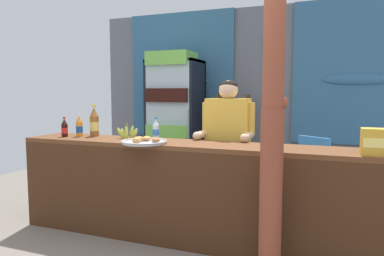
# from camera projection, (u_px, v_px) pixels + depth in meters

# --- Properties ---
(ground_plane) EXTENTS (8.06, 8.06, 0.00)m
(ground_plane) POSITION_uv_depth(u_px,v_px,m) (224.00, 217.00, 3.93)
(ground_plane) COLOR slate
(back_wall_curtained) EXTENTS (5.35, 0.22, 2.68)m
(back_wall_curtained) POSITION_uv_depth(u_px,v_px,m) (259.00, 91.00, 5.56)
(back_wall_curtained) COLOR slate
(back_wall_curtained) RESTS_ON ground
(stall_counter) EXTENTS (3.50, 0.49, 0.91)m
(stall_counter) POSITION_uv_depth(u_px,v_px,m) (190.00, 184.00, 3.15)
(stall_counter) COLOR brown
(stall_counter) RESTS_ON ground
(timber_post) EXTENTS (0.19, 0.16, 2.52)m
(timber_post) POSITION_uv_depth(u_px,v_px,m) (273.00, 116.00, 2.53)
(timber_post) COLOR brown
(timber_post) RESTS_ON ground
(drink_fridge) EXTENTS (0.78, 0.67, 1.97)m
(drink_fridge) POSITION_uv_depth(u_px,v_px,m) (175.00, 111.00, 5.45)
(drink_fridge) COLOR black
(drink_fridge) RESTS_ON ground
(bottle_shelf_rack) EXTENTS (0.48, 0.28, 1.34)m
(bottle_shelf_rack) POSITION_uv_depth(u_px,v_px,m) (232.00, 137.00, 5.41)
(bottle_shelf_rack) COLOR brown
(bottle_shelf_rack) RESTS_ON ground
(plastic_lawn_chair) EXTENTS (0.61, 0.61, 0.86)m
(plastic_lawn_chair) POSITION_uv_depth(u_px,v_px,m) (320.00, 167.00, 4.23)
(plastic_lawn_chair) COLOR #3884D6
(plastic_lawn_chair) RESTS_ON ground
(shopkeeper) EXTENTS (0.55, 0.42, 1.49)m
(shopkeeper) POSITION_uv_depth(u_px,v_px,m) (228.00, 135.00, 3.59)
(shopkeeper) COLOR #28282D
(shopkeeper) RESTS_ON ground
(soda_bottle_iced_tea) EXTENTS (0.09, 0.09, 0.33)m
(soda_bottle_iced_tea) POSITION_uv_depth(u_px,v_px,m) (94.00, 123.00, 3.74)
(soda_bottle_iced_tea) COLOR brown
(soda_bottle_iced_tea) RESTS_ON stall_counter
(soda_bottle_cola) EXTENTS (0.06, 0.06, 0.21)m
(soda_bottle_cola) POSITION_uv_depth(u_px,v_px,m) (65.00, 128.00, 3.68)
(soda_bottle_cola) COLOR black
(soda_bottle_cola) RESTS_ON stall_counter
(soda_bottle_water) EXTENTS (0.07, 0.07, 0.22)m
(soda_bottle_water) POSITION_uv_depth(u_px,v_px,m) (156.00, 130.00, 3.50)
(soda_bottle_water) COLOR silver
(soda_bottle_water) RESTS_ON stall_counter
(soda_bottle_grape_soda) EXTENTS (0.08, 0.08, 0.24)m
(soda_bottle_grape_soda) POSITION_uv_depth(u_px,v_px,m) (275.00, 136.00, 2.87)
(soda_bottle_grape_soda) COLOR #56286B
(soda_bottle_grape_soda) RESTS_ON stall_counter
(soda_bottle_orange_soda) EXTENTS (0.07, 0.07, 0.24)m
(soda_bottle_orange_soda) POSITION_uv_depth(u_px,v_px,m) (79.00, 127.00, 3.70)
(soda_bottle_orange_soda) COLOR orange
(soda_bottle_orange_soda) RESTS_ON stall_counter
(snack_box_choco_powder) EXTENTS (0.22, 0.14, 0.20)m
(snack_box_choco_powder) POSITION_uv_depth(u_px,v_px,m) (377.00, 142.00, 2.57)
(snack_box_choco_powder) COLOR gold
(snack_box_choco_powder) RESTS_ON stall_counter
(pastry_tray) EXTENTS (0.41, 0.41, 0.07)m
(pastry_tray) POSITION_uv_depth(u_px,v_px,m) (144.00, 141.00, 3.19)
(pastry_tray) COLOR #BCBCC1
(pastry_tray) RESTS_ON stall_counter
(banana_bunch) EXTENTS (0.27, 0.06, 0.16)m
(banana_bunch) POSITION_uv_depth(u_px,v_px,m) (128.00, 133.00, 3.51)
(banana_bunch) COLOR #B7C647
(banana_bunch) RESTS_ON stall_counter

